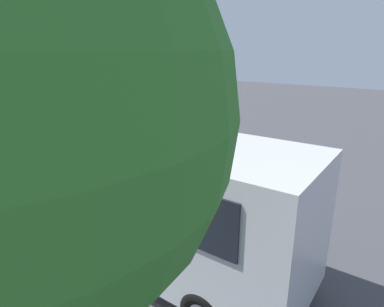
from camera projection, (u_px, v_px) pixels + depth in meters
The scene contains 16 objects.
ground_plane at pixel (195, 180), 13.16m from camera, with size 80.00×80.00×0.00m, color #424247.
tour_bus at pixel (115, 188), 8.32m from camera, with size 10.01×2.89×3.25m.
spectator_far_left at pixel (237, 192), 9.58m from camera, with size 0.58×0.34×1.74m.
spectator_left at pixel (211, 185), 9.89m from camera, with size 0.58×0.37×1.82m.
spectator_centre at pixel (186, 179), 10.68m from camera, with size 0.57×0.38×1.66m.
spectator_right at pixel (167, 169), 11.36m from camera, with size 0.58×0.36×1.77m.
spectator_far_right at pixel (140, 167), 11.61m from camera, with size 0.58×0.38×1.72m.
parked_motorcycle_silver at pixel (260, 232), 8.48m from camera, with size 2.05×0.58×0.99m.
parked_motorcycle_dark at pixel (183, 204), 10.02m from camera, with size 2.05×0.58×0.99m.
parked_motorcycle_blue at pixel (130, 187), 11.31m from camera, with size 2.05×0.58×0.99m.
stunt_motorcycle at pixel (179, 132), 16.54m from camera, with size 1.98×0.58×1.78m.
traffic_cone at pixel (223, 156), 15.22m from camera, with size 0.34×0.34×0.63m.
bay_line_a at pixel (314, 199), 11.51m from camera, with size 0.25×3.52×0.01m.
bay_line_b at pixel (244, 180), 13.14m from camera, with size 0.27×4.21×0.01m.
bay_line_c at pixel (189, 166), 14.78m from camera, with size 0.26×3.98×0.01m.
bay_line_d at pixel (146, 154), 16.42m from camera, with size 0.30×4.93×0.01m.
Camera 1 is at (-7.40, 9.73, 5.00)m, focal length 30.49 mm.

